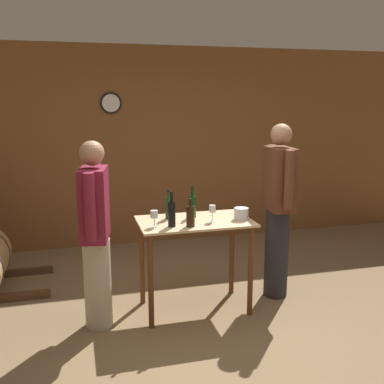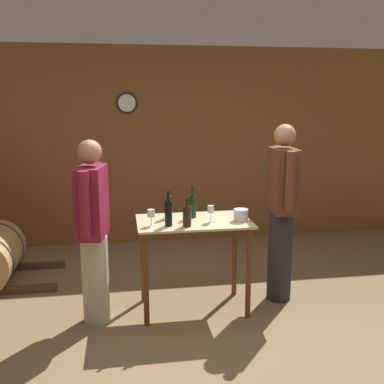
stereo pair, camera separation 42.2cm
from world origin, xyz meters
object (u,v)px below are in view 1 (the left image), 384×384
(wine_bottle_center, at_px, (190,216))
(wine_glass_near_left, at_px, (154,215))
(person_host, at_px, (95,232))
(wine_bottle_left, at_px, (169,207))
(wine_bottle_right, at_px, (192,206))
(ice_bucket, at_px, (241,214))
(person_visitor_with_scarf, at_px, (278,207))
(wine_glass_near_center, at_px, (212,209))
(wine_bottle_far_left, at_px, (172,213))

(wine_bottle_center, distance_m, wine_glass_near_left, 0.32)
(wine_glass_near_left, bearing_deg, person_host, 177.13)
(wine_bottle_left, distance_m, person_host, 0.74)
(wine_bottle_left, height_order, wine_glass_near_left, wine_bottle_left)
(wine_bottle_left, distance_m, wine_glass_near_left, 0.31)
(wine_bottle_right, height_order, ice_bucket, wine_bottle_right)
(wine_bottle_right, relative_size, person_visitor_with_scarf, 0.17)
(wine_glass_near_center, bearing_deg, wine_bottle_far_left, -171.08)
(person_visitor_with_scarf, bearing_deg, wine_glass_near_center, -167.05)
(wine_bottle_right, distance_m, person_host, 0.95)
(person_host, bearing_deg, wine_bottle_far_left, -4.48)
(wine_bottle_center, bearing_deg, ice_bucket, 11.83)
(wine_bottle_left, xyz_separation_m, person_visitor_with_scarf, (1.11, -0.04, -0.06))
(ice_bucket, bearing_deg, person_visitor_with_scarf, 19.92)
(ice_bucket, xyz_separation_m, person_visitor_with_scarf, (0.46, 0.17, -0.01))
(wine_glass_near_left, bearing_deg, wine_bottle_right, 29.36)
(wine_bottle_far_left, bearing_deg, wine_bottle_center, -14.72)
(wine_glass_near_left, xyz_separation_m, person_visitor_with_scarf, (1.29, 0.21, -0.06))
(wine_glass_near_left, height_order, wine_glass_near_center, wine_glass_near_center)
(wine_bottle_center, xyz_separation_m, person_visitor_with_scarf, (0.98, 0.28, -0.05))
(wine_bottle_right, bearing_deg, person_visitor_with_scarf, -1.54)
(person_host, bearing_deg, wine_glass_near_left, -2.87)
(wine_glass_near_left, relative_size, ice_bucket, 1.10)
(wine_bottle_left, height_order, wine_bottle_right, wine_bottle_right)
(wine_bottle_far_left, xyz_separation_m, wine_bottle_left, (0.03, 0.28, -0.01))
(wine_glass_near_center, distance_m, ice_bucket, 0.29)
(wine_bottle_center, bearing_deg, wine_bottle_right, 72.06)
(wine_bottle_center, height_order, wine_glass_near_center, wine_bottle_center)
(wine_bottle_left, xyz_separation_m, wine_glass_near_left, (-0.18, -0.25, -0.00))
(wine_bottle_left, relative_size, ice_bucket, 2.05)
(person_host, bearing_deg, person_visitor_with_scarf, 5.74)
(ice_bucket, bearing_deg, wine_bottle_far_left, -174.38)
(wine_bottle_left, distance_m, wine_bottle_center, 0.34)
(person_visitor_with_scarf, bearing_deg, wine_bottle_left, 177.78)
(wine_glass_near_left, bearing_deg, wine_bottle_center, -12.33)
(wine_bottle_center, xyz_separation_m, ice_bucket, (0.52, 0.11, -0.04))
(wine_bottle_left, height_order, ice_bucket, wine_bottle_left)
(person_host, distance_m, person_visitor_with_scarf, 1.81)
(wine_glass_near_left, relative_size, wine_glass_near_center, 0.96)
(wine_glass_near_left, bearing_deg, person_visitor_with_scarf, 9.09)
(ice_bucket, distance_m, person_visitor_with_scarf, 0.49)
(wine_bottle_right, xyz_separation_m, wine_glass_near_center, (0.14, -0.20, 0.00))
(person_host, bearing_deg, wine_bottle_right, 12.56)
(wine_bottle_center, relative_size, wine_glass_near_left, 1.70)
(wine_glass_near_center, height_order, person_host, person_host)
(wine_bottle_left, height_order, wine_bottle_center, wine_bottle_left)
(wine_bottle_far_left, height_order, wine_glass_near_left, wine_bottle_far_left)
(wine_bottle_right, relative_size, wine_glass_near_left, 2.04)
(wine_bottle_right, distance_m, wine_glass_near_center, 0.24)
(wine_bottle_center, xyz_separation_m, wine_bottle_right, (0.10, 0.30, 0.02))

